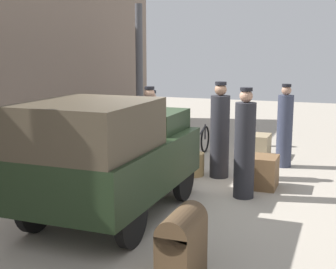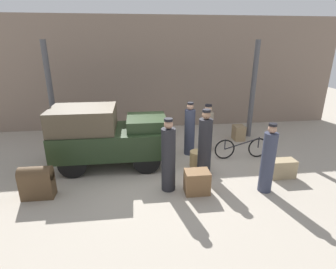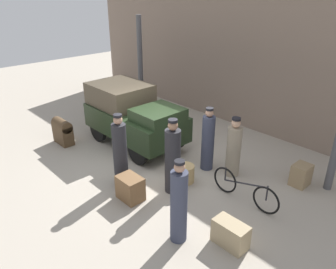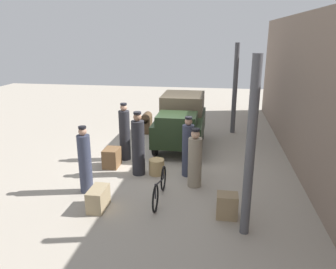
# 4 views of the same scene
# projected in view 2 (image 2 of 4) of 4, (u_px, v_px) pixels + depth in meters

# --- Properties ---
(ground_plane) EXTENTS (30.00, 30.00, 0.00)m
(ground_plane) POSITION_uv_depth(u_px,v_px,m) (162.00, 167.00, 7.74)
(ground_plane) COLOR #A89E8E
(station_building_facade) EXTENTS (16.00, 0.15, 4.50)m
(station_building_facade) POSITION_uv_depth(u_px,v_px,m) (152.00, 74.00, 10.80)
(station_building_facade) COLOR gray
(station_building_facade) RESTS_ON ground
(canopy_pillar_left) EXTENTS (0.19, 0.19, 3.58)m
(canopy_pillar_left) POSITION_uv_depth(u_px,v_px,m) (51.00, 95.00, 8.89)
(canopy_pillar_left) COLOR #4C4C51
(canopy_pillar_left) RESTS_ON ground
(canopy_pillar_right) EXTENTS (0.19, 0.19, 3.58)m
(canopy_pillar_right) POSITION_uv_depth(u_px,v_px,m) (253.00, 91.00, 9.72)
(canopy_pillar_right) COLOR #4C4C51
(canopy_pillar_right) RESTS_ON ground
(truck) EXTENTS (3.22, 1.61, 1.78)m
(truck) POSITION_uv_depth(u_px,v_px,m) (106.00, 134.00, 7.60)
(truck) COLOR black
(truck) RESTS_ON ground
(bicycle) EXTENTS (1.75, 0.04, 0.69)m
(bicycle) POSITION_uv_depth(u_px,v_px,m) (241.00, 148.00, 8.26)
(bicycle) COLOR black
(bicycle) RESTS_ON ground
(wicker_basket) EXTENTS (0.45, 0.45, 0.45)m
(wicker_basket) POSITION_uv_depth(u_px,v_px,m) (197.00, 159.00, 7.78)
(wicker_basket) COLOR tan
(wicker_basket) RESTS_ON ground
(porter_standing_middle) EXTENTS (0.37, 0.37, 1.85)m
(porter_standing_middle) POSITION_uv_depth(u_px,v_px,m) (205.00, 145.00, 7.10)
(porter_standing_middle) COLOR #232328
(porter_standing_middle) RESTS_ON ground
(porter_with_bicycle) EXTENTS (0.32, 0.32, 1.75)m
(porter_with_bicycle) POSITION_uv_depth(u_px,v_px,m) (268.00, 161.00, 6.27)
(porter_with_bicycle) COLOR #33384C
(porter_with_bicycle) RESTS_ON ground
(porter_lifting_near_truck) EXTENTS (0.34, 0.34, 1.84)m
(porter_lifting_near_truck) POSITION_uv_depth(u_px,v_px,m) (168.00, 158.00, 6.32)
(porter_lifting_near_truck) COLOR #232328
(porter_lifting_near_truck) RESTS_ON ground
(porter_carrying_trunk) EXTENTS (0.33, 0.33, 1.73)m
(porter_carrying_trunk) POSITION_uv_depth(u_px,v_px,m) (190.00, 131.00, 8.42)
(porter_carrying_trunk) COLOR #33384C
(porter_carrying_trunk) RESTS_ON ground
(conductor_in_dark_uniform) EXTENTS (0.36, 0.36, 1.59)m
(conductor_in_dark_uniform) POSITION_uv_depth(u_px,v_px,m) (207.00, 130.00, 8.75)
(conductor_in_dark_uniform) COLOR gray
(conductor_in_dark_uniform) RESTS_ON ground
(suitcase_black_upright) EXTENTS (0.38, 0.46, 0.55)m
(suitcase_black_upright) POSITION_uv_depth(u_px,v_px,m) (239.00, 133.00, 9.84)
(suitcase_black_upright) COLOR #937A56
(suitcase_black_upright) RESTS_ON ground
(trunk_barrel_dark) EXTENTS (0.73, 0.36, 0.80)m
(trunk_barrel_dark) POSITION_uv_depth(u_px,v_px,m) (37.00, 181.00, 6.11)
(trunk_barrel_dark) COLOR #4C3823
(trunk_barrel_dark) RESTS_ON ground
(trunk_large_brown) EXTENTS (0.59, 0.44, 0.57)m
(trunk_large_brown) POSITION_uv_depth(u_px,v_px,m) (197.00, 182.00, 6.36)
(trunk_large_brown) COLOR brown
(trunk_large_brown) RESTS_ON ground
(trunk_umber_medium) EXTENTS (0.68, 0.36, 0.51)m
(trunk_umber_medium) POSITION_uv_depth(u_px,v_px,m) (282.00, 168.00, 7.11)
(trunk_umber_medium) COLOR #9E8966
(trunk_umber_medium) RESTS_ON ground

